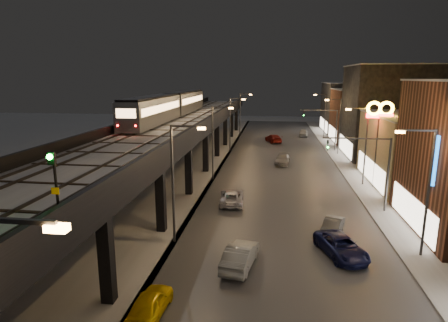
{
  "coord_description": "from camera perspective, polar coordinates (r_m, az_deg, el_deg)",
  "views": [
    {
      "loc": [
        6.55,
        -12.72,
        12.27
      ],
      "look_at": [
        2.23,
        19.53,
        5.0
      ],
      "focal_mm": 30.0,
      "sensor_mm": 36.0,
      "label": 1
    }
  ],
  "objects": [
    {
      "name": "streetlight_left_4",
      "position": [
        80.34,
        2.65,
        7.56
      ],
      "size": [
        2.57,
        0.28,
        9.0
      ],
      "color": "#38383A",
      "rests_on": "ground"
    },
    {
      "name": "streetlight_right_1",
      "position": [
        28.54,
        28.29,
        -3.22
      ],
      "size": [
        2.56,
        0.28,
        9.0
      ],
      "color": "#38383A",
      "rests_on": "ground"
    },
    {
      "name": "car_onc_white",
      "position": [
        54.62,
        8.91,
        0.19
      ],
      "size": [
        2.45,
        4.91,
        1.37
      ],
      "primitive_type": "imported",
      "rotation": [
        0.0,
        0.0,
        -0.11
      ],
      "color": "gray",
      "rests_on": "ground"
    },
    {
      "name": "viaduct_trackbed",
      "position": [
        46.8,
        -8.03,
        5.25
      ],
      "size": [
        8.4,
        100.0,
        0.32
      ],
      "color": "#B2B7C1",
      "rests_on": "elevated_viaduct"
    },
    {
      "name": "streetlight_right_3",
      "position": [
        62.95,
        16.97,
        5.63
      ],
      "size": [
        2.56,
        0.28,
        9.0
      ],
      "color": "#38383A",
      "rests_on": "ground"
    },
    {
      "name": "car_onc_silver",
      "position": [
        31.48,
        16.17,
        -9.65
      ],
      "size": [
        2.5,
        3.98,
        1.24
      ],
      "primitive_type": "imported",
      "rotation": [
        0.0,
        0.0,
        -0.34
      ],
      "color": "#3A3B3D",
      "rests_on": "ground"
    },
    {
      "name": "streetlight_right_2",
      "position": [
        45.44,
        20.51,
        2.89
      ],
      "size": [
        2.56,
        0.28,
        9.0
      ],
      "color": "#38383A",
      "rests_on": "ground"
    },
    {
      "name": "traffic_light_rig_b",
      "position": [
        65.84,
        15.76,
        5.35
      ],
      "size": [
        6.1,
        0.34,
        7.0
      ],
      "color": "#38383A",
      "rests_on": "ground"
    },
    {
      "name": "building_c",
      "position": [
        48.7,
        28.5,
        1.37
      ],
      "size": [
        12.2,
        15.2,
        8.16
      ],
      "color": "#92825C",
      "rests_on": "ground"
    },
    {
      "name": "sidewalk_right",
      "position": [
        50.46,
        19.94,
        -2.17
      ],
      "size": [
        4.0,
        120.0,
        0.14
      ],
      "primitive_type": "cube",
      "color": "#9FA1A8",
      "rests_on": "ground"
    },
    {
      "name": "streetlight_left_2",
      "position": [
        44.83,
        -1.42,
        3.56
      ],
      "size": [
        2.57,
        0.28,
        9.0
      ],
      "color": "#38383A",
      "rests_on": "ground"
    },
    {
      "name": "traffic_light_rig_a",
      "position": [
        36.77,
        22.07,
        -0.55
      ],
      "size": [
        6.1,
        0.34,
        7.0
      ],
      "color": "#38383A",
      "rests_on": "ground"
    },
    {
      "name": "elevated_viaduct",
      "position": [
        46.77,
        -8.03,
        4.29
      ],
      "size": [
        9.0,
        100.0,
        6.3
      ],
      "color": "black",
      "rests_on": "ground"
    },
    {
      "name": "subway_train",
      "position": [
        56.08,
        -8.04,
        8.43
      ],
      "size": [
        2.87,
        34.55,
        3.42
      ],
      "color": "gray",
      "rests_on": "viaduct_trackbed"
    },
    {
      "name": "under_viaduct_pavement",
      "position": [
        50.84,
        -6.89,
        -1.43
      ],
      "size": [
        11.0,
        120.0,
        0.06
      ],
      "primitive_type": "cube",
      "color": "#9FA1A8",
      "rests_on": "ground"
    },
    {
      "name": "car_near_white",
      "position": [
        25.45,
        2.51,
        -14.28
      ],
      "size": [
        2.37,
        4.88,
        1.54
      ],
      "primitive_type": "imported",
      "rotation": [
        0.0,
        0.0,
        2.98
      ],
      "color": "gray",
      "rests_on": "ground"
    },
    {
      "name": "building_d",
      "position": [
        63.39,
        23.76,
        6.84
      ],
      "size": [
        12.2,
        13.2,
        14.16
      ],
      "color": "black",
      "rests_on": "ground"
    },
    {
      "name": "building_f",
      "position": [
        90.67,
        18.88,
        7.69
      ],
      "size": [
        12.2,
        16.2,
        11.16
      ],
      "color": "#2F2F2F",
      "rests_on": "ground"
    },
    {
      "name": "viaduct_parapet_streetside",
      "position": [
        45.79,
        -2.75,
        5.78
      ],
      "size": [
        0.3,
        100.0,
        1.1
      ],
      "primitive_type": "cube",
      "color": "black",
      "rests_on": "elevated_viaduct"
    },
    {
      "name": "viaduct_parapet_far",
      "position": [
        48.11,
        -13.05,
        5.8
      ],
      "size": [
        0.3,
        100.0,
        1.1
      ],
      "primitive_type": "cube",
      "color": "black",
      "rests_on": "elevated_viaduct"
    },
    {
      "name": "rail_signal",
      "position": [
        16.36,
        -24.54,
        -1.55
      ],
      "size": [
        0.32,
        0.42,
        2.79
      ],
      "color": "black",
      "rests_on": "viaduct_trackbed"
    },
    {
      "name": "sign_carwash",
      "position": [
        30.52,
        30.49,
        -1.29
      ],
      "size": [
        1.6,
        0.35,
        8.32
      ],
      "color": "#38383A",
      "rests_on": "ground"
    },
    {
      "name": "streetlight_right_4",
      "position": [
        80.68,
        14.97,
        7.17
      ],
      "size": [
        2.56,
        0.28,
        9.0
      ],
      "color": "#38383A",
      "rests_on": "ground"
    },
    {
      "name": "sign_mcdonalds",
      "position": [
        44.64,
        22.59,
        6.03
      ],
      "size": [
        2.9,
        0.48,
        9.77
      ],
      "color": "#38383A",
      "rests_on": "ground"
    },
    {
      "name": "car_onc_red",
      "position": [
        81.44,
        11.98,
        4.18
      ],
      "size": [
        2.16,
        4.51,
        1.49
      ],
      "primitive_type": "imported",
      "rotation": [
        0.0,
        0.0,
        -0.1
      ],
      "color": "gray",
      "rests_on": "ground"
    },
    {
      "name": "road_surface",
      "position": [
        49.28,
        8.5,
        -1.93
      ],
      "size": [
        17.0,
        120.0,
        0.06
      ],
      "primitive_type": "cube",
      "color": "#46474D",
      "rests_on": "ground"
    },
    {
      "name": "streetlight_left_3",
      "position": [
        62.51,
        1.19,
        6.13
      ],
      "size": [
        2.57,
        0.28,
        9.0
      ],
      "color": "#38383A",
      "rests_on": "ground"
    },
    {
      "name": "car_onc_dark",
      "position": [
        28.04,
        17.41,
        -12.41
      ],
      "size": [
        3.77,
        5.45,
        1.38
      ],
      "primitive_type": "imported",
      "rotation": [
        0.0,
        0.0,
        0.33
      ],
      "color": "#101442",
      "rests_on": "ground"
    },
    {
      "name": "streetlight_left_1",
      "position": [
        27.56,
        -7.29,
        -2.3
      ],
      "size": [
        2.57,
        0.28,
        9.0
      ],
      "color": "#38383A",
      "rests_on": "ground"
    },
    {
      "name": "car_mid_dark",
      "position": [
        72.83,
        7.55,
        3.4
      ],
      "size": [
        3.67,
        5.69,
        1.54
      ],
      "primitive_type": "imported",
      "rotation": [
        0.0,
        0.0,
        3.45
      ],
      "color": "maroon",
      "rests_on": "ground"
    },
    {
      "name": "car_mid_silver",
      "position": [
        37.14,
        1.17,
        -5.6
      ],
      "size": [
        2.59,
        5.04,
        1.36
      ],
      "primitive_type": "imported",
      "rotation": [
        0.0,
        0.0,
        3.21
      ],
      "color": "#B8B7C3",
      "rests_on": "ground"
    },
    {
      "name": "building_e",
      "position": [
        77.07,
        20.82,
        6.43
      ],
      "size": [
        12.2,
        12.2,
        10.16
      ],
      "color": "brown",
      "rests_on": "ground"
    },
    {
      "name": "car_taxi",
      "position": [
        21.34,
        -11.19,
        -20.63
      ],
      "size": [
        1.73,
        3.93,
        1.32
      ],
      "primitive_type": "imported",
      "rotation": [
        0.0,
        0.0,
        3.1
      ],
      "color": "#E0B300",
      "rests_on": "ground"
    }
  ]
}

